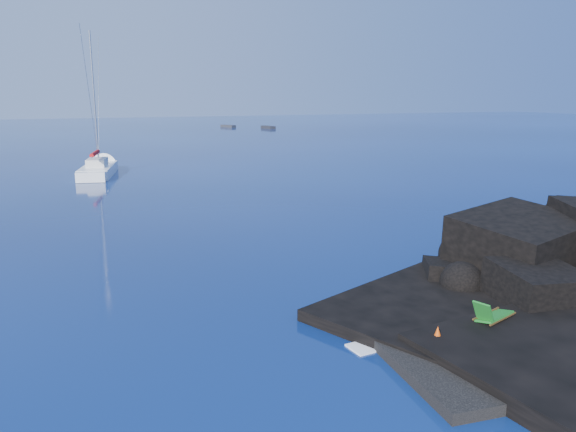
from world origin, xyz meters
The scene contains 10 objects.
ground centered at (0.00, 0.00, 0.00)m, with size 400.00×400.00×0.00m, color #030D32.
beach centered at (4.50, 0.50, 0.00)m, with size 8.50×6.00×0.70m, color black.
surf_foam centered at (5.00, 5.00, 0.00)m, with size 10.00×8.00×0.06m, color white, non-canonical shape.
sailboat centered at (-4.32, 48.83, 0.00)m, with size 2.92×13.91×14.58m, color white, non-canonical shape.
deck_chair centered at (4.86, 1.84, 0.95)m, with size 1.74×0.76×1.20m, color #16651E, non-canonical shape.
towel centered at (3.97, 1.75, 0.37)m, with size 1.66×0.79×0.04m, color silver.
sunbather centered at (3.97, 1.75, 0.51)m, with size 1.58×0.43×0.23m, color #E9B37A, non-canonical shape.
marker_cone centered at (2.18, 1.48, 0.65)m, with size 0.39×0.39×0.59m, color #CE450A.
distant_boat_a centered at (33.56, 126.74, 0.00)m, with size 1.39×4.47×0.60m, color #2A2B30.
distant_boat_b centered at (41.00, 117.68, 0.00)m, with size 1.51×4.87×0.65m, color black.
Camera 1 is at (-8.81, -12.10, 8.21)m, focal length 35.00 mm.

